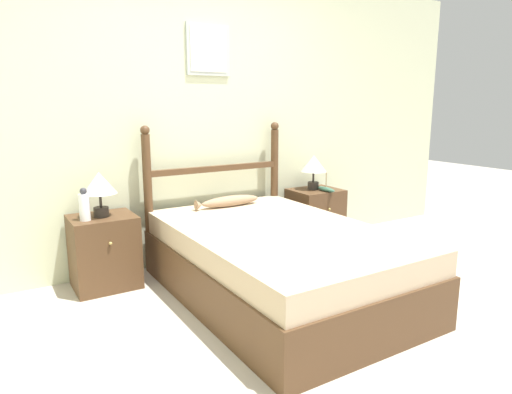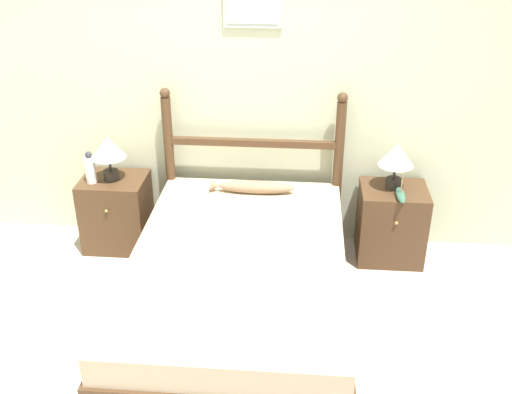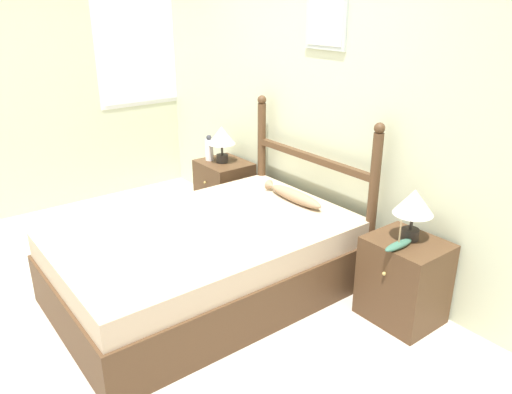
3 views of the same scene
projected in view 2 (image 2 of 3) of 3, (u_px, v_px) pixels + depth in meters
ground_plane at (192, 389)px, 3.31m from camera, size 16.00×16.00×0.00m
wall_back at (227, 76)px, 4.26m from camera, size 6.40×0.08×2.55m
bed at (239, 287)px, 3.72m from camera, size 1.32×2.03×0.52m
headboard at (253, 164)px, 4.41m from camera, size 1.32×0.07×1.22m
nightstand_left at (117, 212)px, 4.54m from camera, size 0.47×0.43×0.56m
nightstand_right at (391, 223)px, 4.39m from camera, size 0.47×0.43×0.56m
table_lamp_left at (108, 149)px, 4.29m from camera, size 0.25×0.25×0.34m
table_lamp_right at (396, 157)px, 4.18m from camera, size 0.25×0.25×0.34m
bottle at (90, 169)px, 4.31m from camera, size 0.08×0.08×0.24m
model_boat at (401, 195)px, 4.13m from camera, size 0.06×0.24×0.18m
fish_pillow at (253, 187)px, 4.28m from camera, size 0.60×0.10×0.09m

